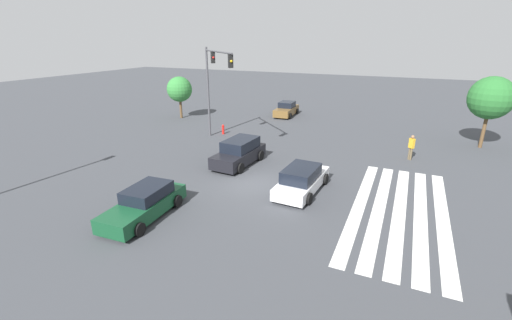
% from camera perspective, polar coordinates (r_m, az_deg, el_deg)
% --- Properties ---
extents(ground_plane, '(131.26, 131.26, 0.00)m').
position_cam_1_polar(ground_plane, '(20.01, 0.00, -4.10)').
color(ground_plane, '#3D3F44').
extents(crosswalk_markings, '(11.66, 4.40, 0.01)m').
position_cam_1_polar(crosswalk_markings, '(18.53, 22.79, -7.77)').
color(crosswalk_markings, silver).
rests_on(crosswalk_markings, ground_plane).
extents(traffic_signal_mast, '(5.20, 5.20, 7.39)m').
position_cam_1_polar(traffic_signal_mast, '(27.38, -7.12, 13.72)').
color(traffic_signal_mast, '#47474C').
rests_on(traffic_signal_mast, ground_plane).
extents(car_0, '(4.77, 2.20, 1.45)m').
position_cam_1_polar(car_0, '(19.07, 7.63, -3.28)').
color(car_0, silver).
rests_on(car_0, ground_plane).
extents(car_1, '(4.77, 2.16, 1.44)m').
position_cam_1_polar(car_1, '(17.17, -18.04, -6.89)').
color(car_1, '#144728').
rests_on(car_1, ground_plane).
extents(car_2, '(4.61, 2.30, 1.70)m').
position_cam_1_polar(car_2, '(23.02, -2.80, 1.27)').
color(car_2, black).
rests_on(car_2, ground_plane).
extents(car_3, '(4.47, 2.07, 1.51)m').
position_cam_1_polar(car_3, '(38.05, 5.10, 8.40)').
color(car_3, brown).
rests_on(car_3, ground_plane).
extents(pedestrian, '(0.41, 0.41, 1.78)m').
position_cam_1_polar(pedestrian, '(26.05, 24.47, 2.13)').
color(pedestrian, brown).
rests_on(pedestrian, ground_plane).
extents(tree_corner_a, '(3.18, 3.18, 5.46)m').
position_cam_1_polar(tree_corner_a, '(31.20, 34.56, 8.50)').
color(tree_corner_a, brown).
rests_on(tree_corner_a, ground_plane).
extents(tree_corner_b, '(2.60, 2.60, 4.33)m').
position_cam_1_polar(tree_corner_b, '(37.24, -12.64, 11.42)').
color(tree_corner_b, brown).
rests_on(tree_corner_b, ground_plane).
extents(fire_hydrant, '(0.22, 0.22, 0.86)m').
position_cam_1_polar(fire_hydrant, '(30.58, -5.50, 5.12)').
color(fire_hydrant, red).
rests_on(fire_hydrant, ground_plane).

